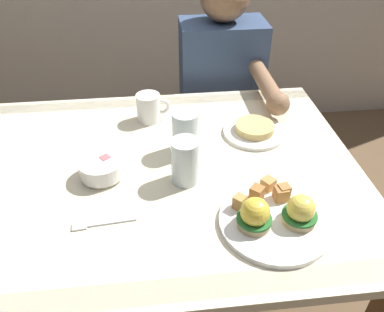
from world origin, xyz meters
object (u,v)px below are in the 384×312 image
Objects in this scene: dining_table at (154,197)px; water_glass_near at (185,135)px; diner_person at (222,94)px; side_plate at (254,130)px; coffee_mug at (150,107)px; water_glass_far at (185,164)px; eggs_benedict_plate at (275,216)px; fruit_bowl at (102,169)px; fork at (100,223)px.

dining_table is 0.21m from water_glass_near.
side_plate is at bearing -87.32° from diner_person.
coffee_mug is 0.47m from diner_person.
water_glass_far is at bearing -95.82° from water_glass_near.
dining_table is 0.40m from eggs_benedict_plate.
side_plate is (0.05, 0.39, -0.01)m from eggs_benedict_plate.
fork is (0.01, -0.18, -0.03)m from fruit_bowl.
water_glass_near reaches higher than side_plate.
eggs_benedict_plate reaches higher than dining_table.
coffee_mug reaches higher than fruit_bowl.
fork is at bearing -123.71° from dining_table.
dining_table is 0.68m from diner_person.
eggs_benedict_plate is at bearing -27.91° from fruit_bowl.
fork is (-0.13, -0.20, 0.11)m from dining_table.
fork is 0.37m from water_glass_near.
side_plate is at bearing 19.37° from fruit_bowl.
diner_person is (0.45, 0.80, -0.09)m from fork.
fruit_bowl reaches higher than dining_table.
dining_table is at bearing -117.60° from diner_person.
water_glass_near is 0.14m from water_glass_far.
side_plate is 0.18× the size of diner_person.
dining_table is 10.00× the size of fruit_bowl.
water_glass_far is 0.32m from side_plate.
fruit_bowl is 0.26m from water_glass_near.
coffee_mug is 0.49m from fork.
dining_table is at bearing -155.87° from side_plate.
side_plate is (0.47, 0.35, 0.01)m from fork.
water_glass_near is 0.66× the size of side_plate.
diner_person is at bearing 46.38° from coffee_mug.
fork is 1.18× the size of water_glass_near.
fruit_bowl is at bearing 170.44° from water_glass_far.
water_glass_near reaches higher than eggs_benedict_plate.
eggs_benedict_plate is at bearing -6.03° from fork.
fork is at bearing 173.97° from eggs_benedict_plate.
fork is at bearing -143.35° from side_plate.
coffee_mug is 0.56× the size of side_plate.
diner_person reaches higher than water_glass_near.
eggs_benedict_plate reaches higher than side_plate.
water_glass_near reaches higher than fork.
diner_person reaches higher than water_glass_far.
dining_table is 0.32m from coffee_mug.
side_plate reaches higher than dining_table.
fruit_bowl is 0.11× the size of diner_person.
side_plate is (0.33, -0.12, -0.04)m from coffee_mug.
diner_person is at bearing 71.22° from water_glass_far.
water_glass_near reaches higher than coffee_mug.
water_glass_near is (-0.18, 0.32, 0.03)m from eggs_benedict_plate.
water_glass_near is (0.24, 0.28, 0.05)m from fork.
fork is at bearing -147.35° from water_glass_far.
fork is (-0.13, -0.47, -0.05)m from coffee_mug.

